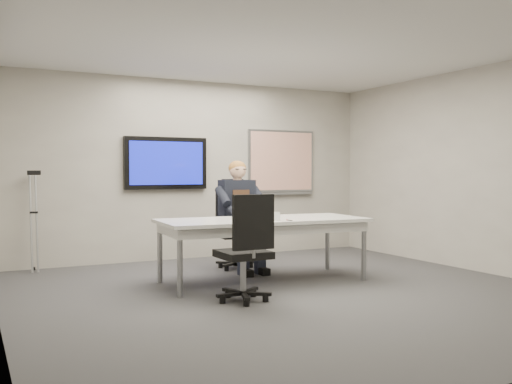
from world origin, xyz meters
name	(u,v)px	position (x,y,z in m)	size (l,w,h in m)	color
floor	(292,293)	(0.00, 0.00, 0.00)	(6.00, 6.00, 0.02)	#353538
ceiling	(292,42)	(0.00, 0.00, 2.80)	(6.00, 6.00, 0.02)	silver
wall_back	(195,170)	(0.00, 3.00, 1.40)	(6.00, 0.02, 2.80)	#9B968C
wall_right	(483,169)	(3.00, 0.00, 1.40)	(0.02, 6.00, 2.80)	#9B968C
conference_table	(263,226)	(0.03, 0.75, 0.70)	(2.61, 1.21, 0.79)	silver
tv_display	(166,163)	(-0.50, 2.95, 1.50)	(1.30, 0.09, 0.80)	black
whiteboard	(281,162)	(1.55, 2.97, 1.53)	(1.25, 0.08, 1.10)	gray
office_chair_far	(235,244)	(0.14, 1.82, 0.34)	(0.57, 0.57, 1.10)	black
office_chair_near	(245,268)	(-0.65, -0.15, 0.35)	(0.54, 0.54, 1.14)	black
seated_person	(243,227)	(0.13, 1.54, 0.61)	(0.48, 0.82, 1.52)	#1B1F2E
crutch	(34,220)	(-2.43, 2.81, 0.71)	(0.19, 0.30, 1.42)	#A4A7AB
laptop	(255,212)	(0.07, 1.04, 0.84)	(0.38, 0.39, 0.23)	#B2B2B4
name_tent	(268,216)	(-0.05, 0.46, 0.84)	(0.26, 0.07, 0.10)	silver
pen	(289,220)	(0.17, 0.34, 0.79)	(0.01, 0.01, 0.13)	black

